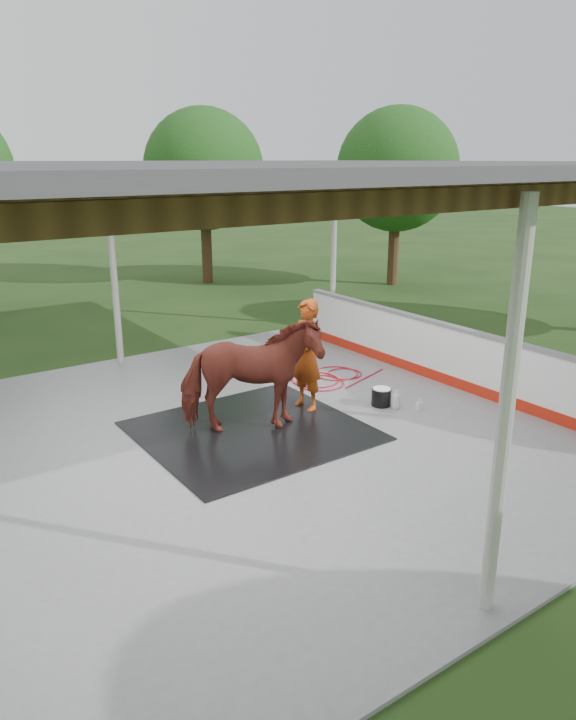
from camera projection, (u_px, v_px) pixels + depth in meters
ground at (235, 441)px, 9.83m from camera, size 100.00×100.00×0.00m
concrete_slab at (235, 440)px, 9.82m from camera, size 12.00×10.00×0.05m
pavilion_structure at (228, 172)px, 8.64m from camera, size 12.60×10.60×4.05m
dasher_board at (443, 354)px, 12.18m from camera, size 0.16×8.00×1.15m
tree_belt at (215, 183)px, 9.56m from camera, size 28.00×28.00×5.80m
rubber_mat at (252, 431)px, 10.06m from camera, size 3.29×3.09×0.02m
horse at (251, 376)px, 9.79m from camera, size 2.33×1.73×1.79m
handler at (307, 355)px, 10.72m from camera, size 0.52×0.73×1.90m
wash_bucket at (381, 396)px, 11.09m from camera, size 0.34×0.34×0.31m
soap_bottle_a at (396, 399)px, 10.94m from camera, size 0.13×0.13×0.34m
soap_bottle_b at (419, 404)px, 10.88m from camera, size 0.11×0.12×0.21m
hose_coil at (327, 378)px, 12.48m from camera, size 2.01×1.23×0.02m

